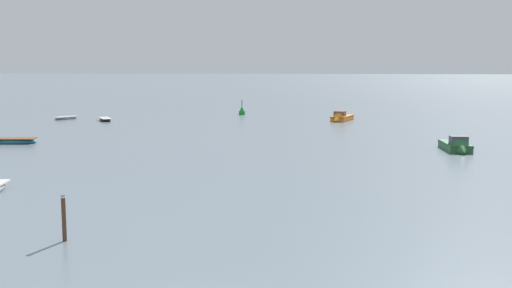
% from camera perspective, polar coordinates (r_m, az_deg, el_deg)
% --- Properties ---
extents(motorboat_moored_0, '(2.08, 5.43, 2.02)m').
position_cam_1_polar(motorboat_moored_0, '(54.15, 18.46, -0.35)').
color(motorboat_moored_0, '#23602D').
rests_on(motorboat_moored_0, ground).
extents(rowboat_moored_2, '(2.76, 3.28, 0.51)m').
position_cam_1_polar(rowboat_moored_2, '(84.78, -17.48, 2.34)').
color(rowboat_moored_2, gray).
rests_on(rowboat_moored_2, ground).
extents(rowboat_moored_4, '(4.51, 1.95, 0.69)m').
position_cam_1_polar(rowboat_moored_4, '(61.05, -21.91, 0.24)').
color(rowboat_moored_4, '#197084').
rests_on(rowboat_moored_4, ground).
extents(motorboat_moored_2, '(3.41, 5.48, 1.97)m').
position_cam_1_polar(motorboat_moored_2, '(78.99, 7.95, 2.37)').
color(motorboat_moored_2, orange).
rests_on(motorboat_moored_2, ground).
extents(rowboat_moored_7, '(2.91, 3.68, 0.56)m').
position_cam_1_polar(rowboat_moored_7, '(80.95, -14.04, 2.24)').
color(rowboat_moored_7, black).
rests_on(rowboat_moored_7, ground).
extents(channel_buoy, '(0.90, 0.90, 2.30)m').
position_cam_1_polar(channel_buoy, '(88.01, -1.34, 3.08)').
color(channel_buoy, '#198C2D').
rests_on(channel_buoy, ground).
extents(mooring_post_left, '(0.22, 0.22, 2.19)m').
position_cam_1_polar(mooring_post_left, '(26.89, -17.65, -6.81)').
color(mooring_post_left, '#503323').
rests_on(mooring_post_left, ground).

